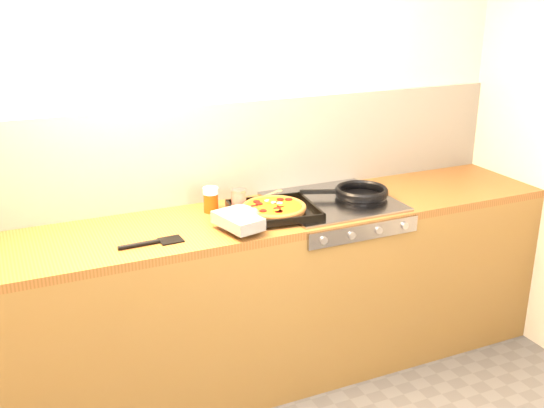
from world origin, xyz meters
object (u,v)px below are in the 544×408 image
pizza_on_tray (264,211)px  juice_glass (211,200)px  tomato_can (239,200)px  frying_pan (360,193)px

pizza_on_tray → juice_glass: (-0.19, 0.21, 0.02)m
tomato_can → juice_glass: size_ratio=0.84×
juice_glass → tomato_can: bearing=-11.3°
frying_pan → juice_glass: bearing=168.5°
pizza_on_tray → tomato_can: bearing=107.0°
pizza_on_tray → juice_glass: bearing=132.6°
pizza_on_tray → tomato_can: tomato_can is taller
pizza_on_tray → juice_glass: 0.28m
pizza_on_tray → frying_pan: pizza_on_tray is taller
frying_pan → tomato_can: tomato_can is taller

